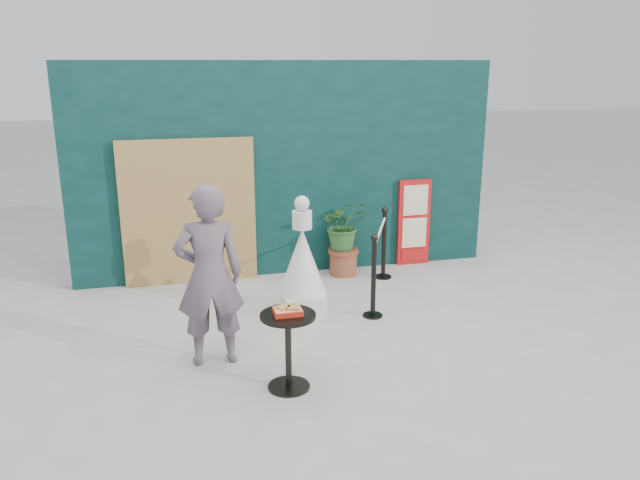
{
  "coord_description": "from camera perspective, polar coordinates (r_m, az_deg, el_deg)",
  "views": [
    {
      "loc": [
        -1.69,
        -5.49,
        2.99
      ],
      "look_at": [
        0.0,
        1.2,
        1.0
      ],
      "focal_mm": 35.0,
      "sensor_mm": 36.0,
      "label": 1
    }
  ],
  "objects": [
    {
      "name": "bamboo_fence",
      "position": [
        8.67,
        -11.88,
        2.46
      ],
      "size": [
        1.8,
        0.08,
        2.0
      ],
      "primitive_type": "cube",
      "color": "tan",
      "rests_on": "ground"
    },
    {
      "name": "planter",
      "position": [
        8.9,
        2.17,
        0.77
      ],
      "size": [
        0.65,
        0.56,
        1.11
      ],
      "color": "brown",
      "rests_on": "ground"
    },
    {
      "name": "ground",
      "position": [
        6.48,
        2.65,
        -11.42
      ],
      "size": [
        60.0,
        60.0,
        0.0
      ],
      "primitive_type": "plane",
      "color": "#ADAAA5",
      "rests_on": "ground"
    },
    {
      "name": "menu_board",
      "position": [
        9.47,
        8.58,
        1.59
      ],
      "size": [
        0.5,
        0.07,
        1.3
      ],
      "color": "red",
      "rests_on": "ground"
    },
    {
      "name": "back_wall",
      "position": [
        8.93,
        -3.09,
        6.45
      ],
      "size": [
        6.0,
        0.3,
        3.0
      ],
      "primitive_type": "cube",
      "color": "black",
      "rests_on": "ground"
    },
    {
      "name": "food_basket",
      "position": [
        5.76,
        -2.95,
        -6.44
      ],
      "size": [
        0.26,
        0.19,
        0.11
      ],
      "color": "red",
      "rests_on": "cafe_table"
    },
    {
      "name": "stanchion_barrier",
      "position": [
        8.16,
        5.43,
        -1.8
      ],
      "size": [
        0.84,
        1.54,
        1.03
      ],
      "color": "black",
      "rests_on": "ground"
    },
    {
      "name": "cafe_table",
      "position": [
        5.87,
        -2.93,
        -9.06
      ],
      "size": [
        0.52,
        0.52,
        0.75
      ],
      "color": "black",
      "rests_on": "ground"
    },
    {
      "name": "statue",
      "position": [
        7.51,
        -1.62,
        -2.47
      ],
      "size": [
        0.58,
        0.58,
        1.48
      ],
      "color": "white",
      "rests_on": "ground"
    },
    {
      "name": "woman",
      "position": [
        6.3,
        -10.09,
        -3.24
      ],
      "size": [
        0.68,
        0.45,
        1.87
      ],
      "primitive_type": "imported",
      "rotation": [
        0.0,
        0.0,
        3.15
      ],
      "color": "#675863",
      "rests_on": "ground"
    }
  ]
}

